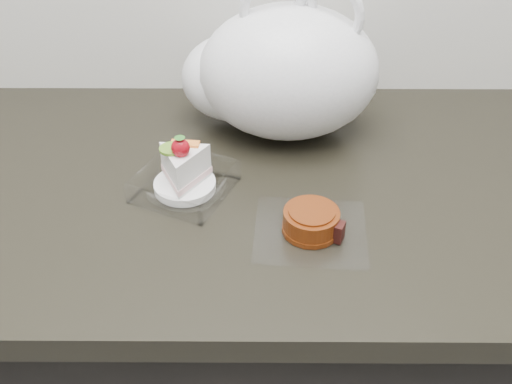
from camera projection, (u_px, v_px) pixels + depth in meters
name	position (u px, v px, depth m)	size (l,w,h in m)	color
counter	(241.00, 353.00, 1.18)	(2.04, 0.64, 0.90)	black
cake_tray	(184.00, 176.00, 0.87)	(0.17, 0.17, 0.10)	white
mooncake_wrap	(312.00, 223.00, 0.80)	(0.17, 0.16, 0.04)	white
plastic_bag	(277.00, 72.00, 0.96)	(0.35, 0.26, 0.28)	white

